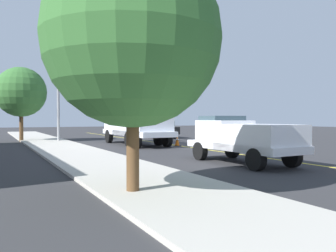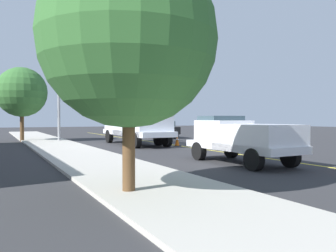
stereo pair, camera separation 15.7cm
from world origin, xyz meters
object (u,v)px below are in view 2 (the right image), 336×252
passing_minivan (160,128)px  service_pickup_truck (241,138)px  traffic_cone_mid_front (229,148)px  traffic_signal_mast (62,71)px  traffic_cone_mid_rear (177,141)px  traffic_cone_trailing (138,137)px  utility_bucket_truck (135,123)px

passing_minivan → service_pickup_truck: bearing=164.0°
traffic_cone_mid_front → traffic_signal_mast: bearing=26.3°
traffic_cone_mid_rear → traffic_cone_trailing: (6.27, 0.34, -0.02)m
utility_bucket_truck → traffic_cone_mid_rear: size_ratio=10.54×
service_pickup_truck → traffic_cone_trailing: 15.67m
service_pickup_truck → traffic_cone_trailing: (15.56, -1.68, -0.76)m
traffic_cone_mid_rear → utility_bucket_truck: bearing=37.3°
traffic_cone_trailing → traffic_cone_mid_rear: bearing=-176.9°
traffic_cone_mid_front → traffic_signal_mast: 15.39m
utility_bucket_truck → service_pickup_truck: size_ratio=1.46×
utility_bucket_truck → traffic_cone_mid_front: utility_bucket_truck is taller
traffic_cone_mid_front → traffic_cone_trailing: (12.39, 0.14, -0.00)m
service_pickup_truck → traffic_cone_mid_front: (3.17, -1.82, -0.76)m
utility_bucket_truck → service_pickup_truck: bearing=-179.7°
traffic_cone_mid_front → traffic_cone_mid_rear: 6.13m
traffic_cone_trailing → traffic_signal_mast: size_ratio=0.09×
traffic_cone_mid_front → passing_minivan: bearing=-12.8°
utility_bucket_truck → service_pickup_truck: utility_bucket_truck is taller
service_pickup_truck → traffic_cone_mid_rear: 9.54m
utility_bucket_truck → service_pickup_truck: (-12.04, -0.07, -0.49)m
service_pickup_truck → passing_minivan: bearing=-16.0°
traffic_cone_mid_rear → traffic_cone_trailing: 6.28m
traffic_cone_mid_front → traffic_signal_mast: (12.93, 6.40, 5.35)m
passing_minivan → traffic_cone_mid_front: bearing=167.2°
traffic_cone_mid_rear → passing_minivan: bearing=-19.4°
passing_minivan → traffic_cone_mid_rear: passing_minivan is taller
utility_bucket_truck → passing_minivan: size_ratio=1.71×
passing_minivan → traffic_cone_mid_front: passing_minivan is taller
traffic_cone_mid_rear → traffic_cone_mid_front: bearing=178.1°
traffic_cone_mid_front → traffic_cone_mid_rear: size_ratio=0.95×
traffic_signal_mast → passing_minivan: bearing=-74.7°
traffic_cone_trailing → traffic_signal_mast: 8.25m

